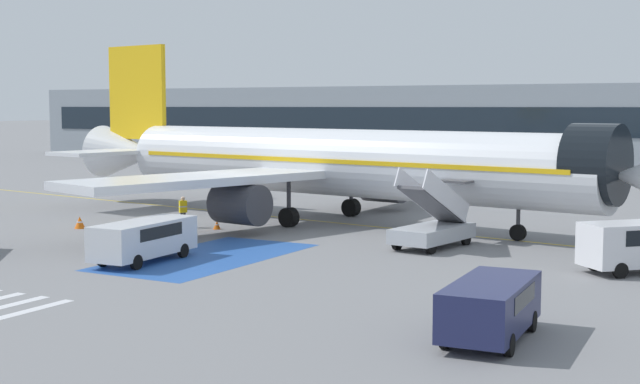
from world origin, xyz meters
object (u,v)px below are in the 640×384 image
traffic_cone_0 (217,225)px  traffic_cone_1 (80,222)px  fuel_tanker (401,166)px  service_van_3 (144,237)px  service_van_1 (491,304)px  ground_crew_1 (183,210)px  service_van_2 (638,242)px  airliner (334,163)px  terminal_building (469,124)px  ground_crew_0 (226,204)px  boarding_stairs_forward (433,227)px

traffic_cone_0 → traffic_cone_1: (-6.87, -3.51, 0.10)m
fuel_tanker → service_van_3: size_ratio=1.54×
service_van_1 → ground_crew_1: size_ratio=2.82×
fuel_tanker → service_van_1: bearing=27.2°
fuel_tanker → service_van_2: 40.75m
airliner → service_van_3: size_ratio=7.50×
airliner → traffic_cone_0: (-4.36, -5.65, -3.30)m
terminal_building → service_van_1: bearing=-69.8°
service_van_3 → service_van_1: bearing=160.3°
airliner → fuel_tanker: airliner is taller
service_van_3 → ground_crew_1: bearing=-63.9°
airliner → service_van_3: 15.93m
ground_crew_0 → service_van_2: bearing=-83.5°
ground_crew_0 → traffic_cone_0: ground_crew_0 is taller
airliner → terminal_building: size_ratio=0.32×
ground_crew_0 → terminal_building: terminal_building is taller
service_van_2 → ground_crew_0: bearing=-148.1°
traffic_cone_0 → ground_crew_1: bearing=-171.4°
boarding_stairs_forward → ground_crew_1: 15.01m
ground_crew_0 → service_van_1: bearing=-110.7°
service_van_3 → traffic_cone_1: bearing=-35.8°
fuel_tanker → service_van_1: (23.17, -45.34, -0.62)m
service_van_1 → service_van_3: bearing=159.2°
service_van_3 → fuel_tanker: bearing=-85.0°
fuel_tanker → terminal_building: terminal_building is taller
service_van_3 → ground_crew_0: size_ratio=3.11×
service_van_3 → traffic_cone_1: (-10.22, 6.56, -0.77)m
traffic_cone_0 → service_van_2: bearing=-5.3°
terminal_building → traffic_cone_1: bearing=-88.8°
boarding_stairs_forward → ground_crew_1: size_ratio=3.11×
traffic_cone_0 → airliner: bearing=52.3°
airliner → service_van_3: airliner is taller
airliner → fuel_tanker: bearing=-156.6°
service_van_3 → service_van_2: bearing=-160.7°
boarding_stairs_forward → traffic_cone_1: boarding_stairs_forward is taller
service_van_1 → traffic_cone_0: 25.87m
service_van_1 → terminal_building: size_ratio=0.04×
service_van_2 → traffic_cone_0: 22.83m
airliner → terminal_building: airliner is taller
service_van_1 → service_van_3: 18.27m
boarding_stairs_forward → ground_crew_0: bearing=175.7°
traffic_cone_0 → terminal_building: (-8.30, 63.79, 4.39)m
airliner → ground_crew_1: bearing=-39.1°
traffic_cone_1 → service_van_2: bearing=2.7°
ground_crew_1 → traffic_cone_0: bearing=-49.6°
service_van_3 → ground_crew_0: bearing=-72.6°
boarding_stairs_forward → terminal_building: size_ratio=0.04×
ground_crew_1 → traffic_cone_1: ground_crew_1 is taller
traffic_cone_0 → fuel_tanker: bearing=94.4°
fuel_tanker → service_van_1: size_ratio=1.73×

